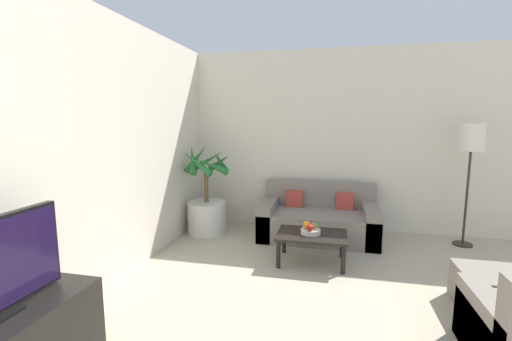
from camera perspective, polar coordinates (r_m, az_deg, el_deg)
wall_back at (r=5.44m, az=25.82°, el=4.32°), size 8.31×0.06×2.70m
wall_left at (r=3.08m, az=-31.61°, el=1.48°), size 0.06×7.74×2.70m
potted_palm at (r=5.11m, az=-8.20°, el=-5.93°), size 0.70×0.77×1.32m
sofa_loveseat at (r=4.99m, az=10.30°, el=-8.08°), size 1.62×0.87×0.75m
floor_lamp at (r=5.19m, az=32.27°, el=3.78°), size 0.30×0.30×1.62m
coffee_table at (r=4.11m, az=9.27°, el=-11.00°), size 0.80×0.56×0.35m
fruit_bowl at (r=4.08m, az=9.08°, el=-10.00°), size 0.23×0.23×0.06m
apple_red at (r=3.99m, az=8.97°, el=-9.38°), size 0.08×0.08×0.08m
apple_green at (r=4.09m, az=9.67°, el=-9.04°), size 0.07×0.07×0.07m
orange_fruit at (r=4.08m, az=8.40°, el=-8.91°), size 0.09×0.09×0.09m
ottoman at (r=3.78m, az=34.80°, el=-16.23°), size 0.56×0.54×0.35m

